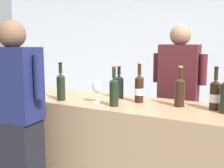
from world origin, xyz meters
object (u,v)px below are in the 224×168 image
at_px(wine_bottle_1, 114,91).
at_px(person_server, 178,109).
at_px(wine_glass, 97,87).
at_px(wine_bottle_5, 215,94).
at_px(wine_bottle_2, 119,86).
at_px(wine_bottle_7, 36,82).
at_px(wine_bottle_3, 61,86).
at_px(wine_bottle_4, 139,88).
at_px(person_guest, 17,131).
at_px(wine_bottle_6, 180,91).

height_order(wine_bottle_1, person_server, person_server).
bearing_deg(wine_glass, wine_bottle_5, 13.15).
bearing_deg(wine_bottle_5, wine_glass, -166.85).
xyz_separation_m(wine_bottle_2, person_server, (0.41, 0.55, -0.29)).
bearing_deg(wine_bottle_7, wine_bottle_3, -11.31).
bearing_deg(wine_bottle_1, person_server, 71.10).
relative_size(wine_bottle_1, wine_bottle_5, 0.97).
relative_size(wine_bottle_3, wine_bottle_4, 0.98).
bearing_deg(person_guest, wine_bottle_6, 31.30).
relative_size(wine_bottle_5, person_server, 0.19).
bearing_deg(wine_bottle_6, wine_bottle_2, 172.79).
relative_size(wine_bottle_3, wine_bottle_7, 0.96).
bearing_deg(wine_bottle_2, wine_bottle_3, -140.16).
xyz_separation_m(wine_bottle_7, person_guest, (0.24, -0.48, -0.31)).
relative_size(wine_bottle_7, person_guest, 0.21).
height_order(wine_bottle_6, person_guest, person_guest).
bearing_deg(wine_bottle_5, wine_bottle_7, -172.44).
xyz_separation_m(wine_bottle_1, wine_bottle_2, (-0.11, 0.31, -0.01)).
bearing_deg(wine_bottle_2, wine_glass, -105.97).
relative_size(wine_bottle_2, wine_bottle_7, 0.83).
relative_size(wine_bottle_3, wine_bottle_5, 1.01).
distance_m(wine_bottle_1, wine_glass, 0.19).
relative_size(wine_bottle_6, wine_glass, 1.64).
relative_size(wine_bottle_5, wine_bottle_6, 1.01).
xyz_separation_m(wine_bottle_2, person_guest, (-0.52, -0.75, -0.30)).
xyz_separation_m(wine_bottle_3, wine_glass, (0.33, 0.07, 0.00)).
bearing_deg(wine_bottle_4, wine_bottle_6, 2.29).
bearing_deg(wine_bottle_3, wine_bottle_7, 168.69).
xyz_separation_m(wine_bottle_5, wine_glass, (-0.92, -0.22, 0.01)).
xyz_separation_m(wine_bottle_1, wine_bottle_4, (0.12, 0.22, -0.00)).
distance_m(wine_bottle_5, wine_glass, 0.95).
bearing_deg(wine_bottle_4, wine_glass, -150.38).
height_order(wine_bottle_3, person_server, person_server).
height_order(wine_bottle_2, wine_bottle_7, wine_bottle_7).
relative_size(wine_bottle_3, person_server, 0.20).
height_order(wine_bottle_1, wine_bottle_3, wine_bottle_3).
distance_m(wine_bottle_5, person_guest, 1.57).
distance_m(wine_bottle_3, person_guest, 0.53).
relative_size(wine_bottle_7, wine_glass, 1.76).
bearing_deg(wine_bottle_1, wine_glass, 166.29).
distance_m(wine_bottle_2, wine_glass, 0.28).
distance_m(wine_bottle_7, person_guest, 0.62).
distance_m(wine_bottle_6, person_server, 0.71).
bearing_deg(wine_bottle_7, wine_bottle_5, 7.56).
bearing_deg(wine_bottle_6, person_server, 105.71).
distance_m(wine_bottle_6, wine_bottle_7, 1.36).
relative_size(wine_bottle_2, wine_bottle_4, 0.85).
distance_m(wine_bottle_7, wine_glass, 0.69).
xyz_separation_m(wine_bottle_1, person_guest, (-0.64, -0.43, -0.31)).
height_order(wine_bottle_3, wine_bottle_7, wine_bottle_7).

